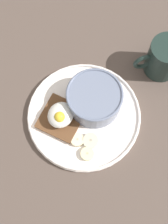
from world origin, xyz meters
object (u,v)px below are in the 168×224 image
(banana_slice_back, at_px, (87,154))
(coffee_mug, at_px, (163,58))
(oatmeal_bowl, at_px, (94,99))
(poached_egg, at_px, (61,115))
(toast_slice, at_px, (61,118))
(banana_slice_front, at_px, (91,141))
(banana_slice_left, at_px, (77,140))

(banana_slice_back, height_order, coffee_mug, coffee_mug)
(banana_slice_back, bearing_deg, oatmeal_bowl, 22.52)
(poached_egg, bearing_deg, banana_slice_back, -113.97)
(toast_slice, relative_size, banana_slice_front, 2.04)
(oatmeal_bowl, distance_m, poached_egg, 0.08)
(banana_slice_back, bearing_deg, banana_slice_front, 15.08)
(poached_egg, relative_size, banana_slice_front, 1.31)
(oatmeal_bowl, distance_m, banana_slice_back, 0.12)
(toast_slice, relative_size, poached_egg, 1.56)
(poached_egg, height_order, banana_slice_left, poached_egg)
(toast_slice, bearing_deg, banana_slice_back, -114.41)
(oatmeal_bowl, distance_m, banana_slice_front, 0.09)
(banana_slice_front, relative_size, banana_slice_back, 1.40)
(oatmeal_bowl, relative_size, poached_egg, 2.04)
(banana_slice_back, bearing_deg, coffee_mug, -9.04)
(toast_slice, relative_size, coffee_mug, 0.98)
(poached_egg, height_order, banana_slice_back, poached_egg)
(poached_egg, bearing_deg, toast_slice, 23.97)
(banana_slice_back, distance_m, coffee_mug, 0.28)
(banana_slice_left, distance_m, coffee_mug, 0.27)
(toast_slice, xyz_separation_m, poached_egg, (-0.00, -0.00, 0.02))
(poached_egg, xyz_separation_m, coffee_mug, (0.24, -0.14, 0.01))
(coffee_mug, bearing_deg, banana_slice_back, 170.96)
(poached_egg, distance_m, banana_slice_left, 0.07)
(poached_egg, bearing_deg, banana_slice_front, -98.08)
(poached_egg, bearing_deg, coffee_mug, -29.81)
(oatmeal_bowl, xyz_separation_m, banana_slice_back, (-0.11, -0.05, -0.02))
(oatmeal_bowl, height_order, coffee_mug, coffee_mug)
(oatmeal_bowl, distance_m, banana_slice_left, 0.10)
(banana_slice_front, relative_size, banana_slice_left, 1.34)
(poached_egg, distance_m, banana_slice_back, 0.10)
(oatmeal_bowl, bearing_deg, banana_slice_front, -155.07)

